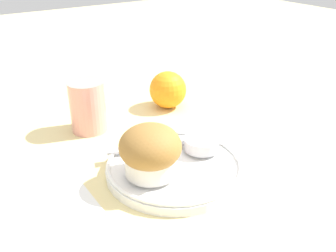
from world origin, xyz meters
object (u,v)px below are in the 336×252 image
Objects in this scene: muffin at (150,151)px; juice_glass at (88,106)px; butter_knife at (158,146)px; orange_fruit at (168,90)px.

muffin and juice_glass have the same top height.
juice_glass reaches higher than butter_knife.
orange_fruit is at bearing 51.04° from muffin.
butter_knife is at bearing 48.98° from muffin.
butter_knife is at bearing -128.20° from orange_fruit.
butter_knife is 0.21m from orange_fruit.
muffin reaches higher than orange_fruit.
orange_fruit is (0.13, 0.16, 0.02)m from butter_knife.
orange_fruit reaches higher than butter_knife.
muffin is 0.08m from butter_knife.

